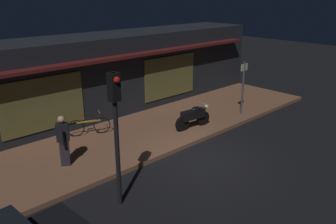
{
  "coord_description": "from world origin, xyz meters",
  "views": [
    {
      "loc": [
        -7.94,
        -6.81,
        5.38
      ],
      "look_at": [
        0.64,
        2.4,
        0.95
      ],
      "focal_mm": 36.5,
      "sensor_mm": 36.0,
      "label": 1
    }
  ],
  "objects_px": {
    "motorcycle": "(194,116)",
    "traffic_light_pole": "(116,118)",
    "sign_post": "(243,85)",
    "bicycle_parked": "(89,126)",
    "person_photographer": "(63,140)"
  },
  "relations": [
    {
      "from": "person_photographer",
      "to": "sign_post",
      "type": "distance_m",
      "value": 8.2
    },
    {
      "from": "traffic_light_pole",
      "to": "bicycle_parked",
      "type": "bearing_deg",
      "value": 69.01
    },
    {
      "from": "person_photographer",
      "to": "traffic_light_pole",
      "type": "distance_m",
      "value": 3.12
    },
    {
      "from": "person_photographer",
      "to": "traffic_light_pole",
      "type": "relative_size",
      "value": 0.46
    },
    {
      "from": "motorcycle",
      "to": "person_photographer",
      "type": "height_order",
      "value": "person_photographer"
    },
    {
      "from": "person_photographer",
      "to": "sign_post",
      "type": "height_order",
      "value": "sign_post"
    },
    {
      "from": "person_photographer",
      "to": "bicycle_parked",
      "type": "bearing_deg",
      "value": 41.97
    },
    {
      "from": "motorcycle",
      "to": "bicycle_parked",
      "type": "bearing_deg",
      "value": 147.19
    },
    {
      "from": "motorcycle",
      "to": "sign_post",
      "type": "bearing_deg",
      "value": -7.0
    },
    {
      "from": "person_photographer",
      "to": "sign_post",
      "type": "bearing_deg",
      "value": -6.61
    },
    {
      "from": "motorcycle",
      "to": "bicycle_parked",
      "type": "height_order",
      "value": "motorcycle"
    },
    {
      "from": "bicycle_parked",
      "to": "sign_post",
      "type": "distance_m",
      "value": 6.88
    },
    {
      "from": "bicycle_parked",
      "to": "traffic_light_pole",
      "type": "bearing_deg",
      "value": -110.99
    },
    {
      "from": "motorcycle",
      "to": "traffic_light_pole",
      "type": "height_order",
      "value": "traffic_light_pole"
    },
    {
      "from": "sign_post",
      "to": "traffic_light_pole",
      "type": "height_order",
      "value": "traffic_light_pole"
    }
  ]
}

